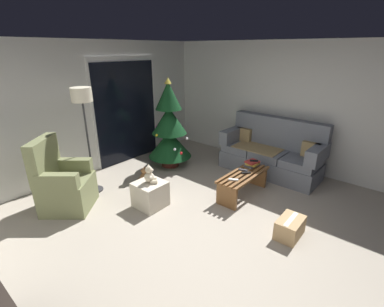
# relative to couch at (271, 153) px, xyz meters

# --- Properties ---
(ground_plane) EXTENTS (7.00, 7.00, 0.00)m
(ground_plane) POSITION_rel_couch_xyz_m (-2.32, -0.27, -0.40)
(ground_plane) COLOR #9E9384
(wall_back) EXTENTS (5.72, 0.12, 2.50)m
(wall_back) POSITION_rel_couch_xyz_m (-2.32, 2.79, 0.85)
(wall_back) COLOR beige
(wall_back) RESTS_ON ground
(wall_right) EXTENTS (0.12, 6.00, 2.50)m
(wall_right) POSITION_rel_couch_xyz_m (0.54, -0.27, 0.85)
(wall_right) COLOR beige
(wall_right) RESTS_ON ground
(patio_door_frame) EXTENTS (1.60, 0.02, 2.20)m
(patio_door_frame) POSITION_rel_couch_xyz_m (-1.39, 2.72, 0.70)
(patio_door_frame) COLOR silver
(patio_door_frame) RESTS_ON ground
(patio_door_glass) EXTENTS (1.50, 0.02, 2.10)m
(patio_door_glass) POSITION_rel_couch_xyz_m (-1.39, 2.70, 0.65)
(patio_door_glass) COLOR black
(patio_door_glass) RESTS_ON ground
(couch) EXTENTS (0.80, 1.95, 1.08)m
(couch) POSITION_rel_couch_xyz_m (0.00, 0.00, 0.00)
(couch) COLOR slate
(couch) RESTS_ON ground
(coffee_table) EXTENTS (1.10, 0.40, 0.40)m
(coffee_table) POSITION_rel_couch_xyz_m (-1.18, -0.06, -0.13)
(coffee_table) COLOR brown
(coffee_table) RESTS_ON ground
(remote_black) EXTENTS (0.14, 0.14, 0.02)m
(remote_black) POSITION_rel_couch_xyz_m (-1.15, -0.09, 0.01)
(remote_black) COLOR black
(remote_black) RESTS_ON coffee_table
(remote_graphite) EXTENTS (0.08, 0.16, 0.02)m
(remote_graphite) POSITION_rel_couch_xyz_m (-1.08, 0.01, 0.01)
(remote_graphite) COLOR #333338
(remote_graphite) RESTS_ON coffee_table
(remote_white) EXTENTS (0.11, 0.16, 0.02)m
(remote_white) POSITION_rel_couch_xyz_m (-1.50, -0.07, 0.01)
(remote_white) COLOR silver
(remote_white) RESTS_ON coffee_table
(book_stack) EXTENTS (0.27, 0.22, 0.10)m
(book_stack) POSITION_rel_couch_xyz_m (-0.82, -0.02, 0.05)
(book_stack) COLOR #4C4C51
(book_stack) RESTS_ON coffee_table
(cell_phone) EXTENTS (0.13, 0.16, 0.01)m
(cell_phone) POSITION_rel_couch_xyz_m (-0.80, -0.04, 0.10)
(cell_phone) COLOR black
(cell_phone) RESTS_ON book_stack
(christmas_tree) EXTENTS (0.89, 0.89, 1.83)m
(christmas_tree) POSITION_rel_couch_xyz_m (-1.08, 1.76, 0.41)
(christmas_tree) COLOR #4C1E19
(christmas_tree) RESTS_ON ground
(armchair) EXTENTS (0.97, 0.97, 1.13)m
(armchair) POSITION_rel_couch_xyz_m (-3.31, 1.83, 0.00)
(armchair) COLOR olive
(armchair) RESTS_ON ground
(floor_lamp) EXTENTS (0.32, 0.32, 1.78)m
(floor_lamp) POSITION_rel_couch_xyz_m (-2.73, 2.00, 1.11)
(floor_lamp) COLOR #2D2D30
(floor_lamp) RESTS_ON ground
(ottoman) EXTENTS (0.44, 0.44, 0.41)m
(ottoman) POSITION_rel_couch_xyz_m (-2.42, 0.87, -0.20)
(ottoman) COLOR beige
(ottoman) RESTS_ON ground
(teddy_bear_cream) EXTENTS (0.22, 0.21, 0.29)m
(teddy_bear_cream) POSITION_rel_couch_xyz_m (-2.41, 0.86, 0.13)
(teddy_bear_cream) COLOR beige
(teddy_bear_cream) RESTS_ON ottoman
(teddy_bear_chestnut_by_tree) EXTENTS (0.21, 0.21, 0.29)m
(teddy_bear_chestnut_by_tree) POSITION_rel_couch_xyz_m (-1.93, 1.61, -0.28)
(teddy_bear_chestnut_by_tree) COLOR brown
(teddy_bear_chestnut_by_tree) RESTS_ON ground
(cardboard_box_taped_mid_floor) EXTENTS (0.44, 0.29, 0.26)m
(cardboard_box_taped_mid_floor) POSITION_rel_couch_xyz_m (-1.73, -1.11, -0.27)
(cardboard_box_taped_mid_floor) COLOR tan
(cardboard_box_taped_mid_floor) RESTS_ON ground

